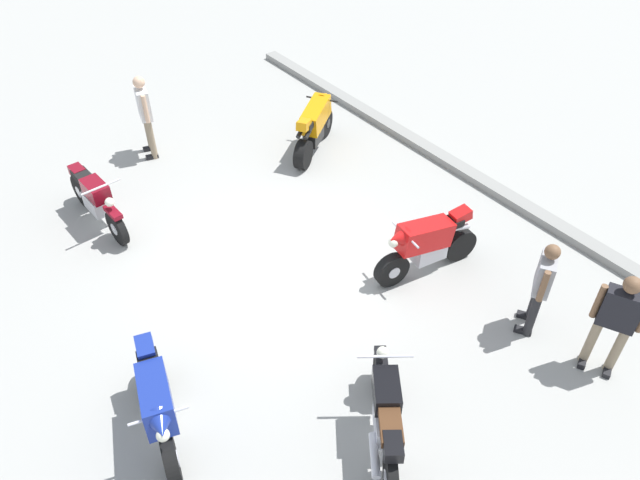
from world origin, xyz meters
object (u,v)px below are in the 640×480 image
(motorcycle_black_cruiser, at_px, (386,416))
(motorcycle_red_sportbike, at_px, (427,243))
(motorcycle_blue_sportbike, at_px, (158,402))
(person_in_gray_shirt, at_px, (542,283))
(person_in_white_shirt, at_px, (145,111))
(motorcycle_maroon_cruiser, at_px, (96,199))
(person_in_black_shirt, at_px, (617,318))
(motorcycle_orange_sportbike, at_px, (314,126))

(motorcycle_black_cruiser, bearing_deg, motorcycle_red_sportbike, -17.22)
(motorcycle_blue_sportbike, distance_m, person_in_gray_shirt, 5.51)
(person_in_white_shirt, distance_m, person_in_gray_shirt, 8.29)
(person_in_gray_shirt, bearing_deg, motorcycle_maroon_cruiser, 1.83)
(motorcycle_red_sportbike, bearing_deg, motorcycle_blue_sportbike, 10.25)
(motorcycle_maroon_cruiser, xyz_separation_m, motorcycle_red_sportbike, (4.53, 3.78, 0.07))
(person_in_white_shirt, bearing_deg, person_in_gray_shirt, 122.24)
(person_in_gray_shirt, bearing_deg, motorcycle_red_sportbike, -19.60)
(motorcycle_maroon_cruiser, height_order, motorcycle_red_sportbike, motorcycle_red_sportbike)
(motorcycle_maroon_cruiser, bearing_deg, person_in_white_shirt, 127.70)
(motorcycle_red_sportbike, distance_m, person_in_white_shirt, 6.42)
(motorcycle_blue_sportbike, distance_m, person_in_black_shirt, 6.09)
(motorcycle_orange_sportbike, height_order, person_in_black_shirt, person_in_black_shirt)
(motorcycle_maroon_cruiser, height_order, motorcycle_orange_sportbike, motorcycle_orange_sportbike)
(motorcycle_red_sportbike, bearing_deg, motorcycle_orange_sportbike, -91.83)
(motorcycle_blue_sportbike, bearing_deg, person_in_black_shirt, 79.17)
(motorcycle_black_cruiser, bearing_deg, motorcycle_maroon_cruiser, 46.62)
(motorcycle_maroon_cruiser, relative_size, motorcycle_blue_sportbike, 1.09)
(motorcycle_black_cruiser, distance_m, person_in_white_shirt, 8.06)
(motorcycle_orange_sportbike, height_order, person_in_gray_shirt, person_in_gray_shirt)
(motorcycle_blue_sportbike, relative_size, person_in_white_shirt, 1.09)
(motorcycle_red_sportbike, bearing_deg, person_in_white_shirt, -62.41)
(motorcycle_maroon_cruiser, distance_m, motorcycle_orange_sportbike, 4.61)
(motorcycle_orange_sportbike, xyz_separation_m, motorcycle_black_cruiser, (6.03, -3.47, -0.07))
(person_in_white_shirt, xyz_separation_m, person_in_gray_shirt, (7.94, 2.39, -0.09))
(person_in_white_shirt, relative_size, person_in_black_shirt, 1.02)
(motorcycle_black_cruiser, relative_size, person_in_gray_shirt, 1.07)
(motorcycle_blue_sportbike, xyz_separation_m, person_in_white_shirt, (-6.16, 2.81, 0.43))
(motorcycle_orange_sportbike, xyz_separation_m, motorcycle_blue_sportbike, (4.17, -5.63, 0.00))
(person_in_black_shirt, bearing_deg, person_in_gray_shirt, -106.20)
(motorcycle_maroon_cruiser, relative_size, person_in_gray_shirt, 1.28)
(motorcycle_blue_sportbike, bearing_deg, person_in_white_shirt, 172.46)
(motorcycle_red_sportbike, xyz_separation_m, person_in_white_shirt, (-6.08, -2.01, 0.43))
(motorcycle_red_sportbike, bearing_deg, person_in_black_shirt, 110.08)
(person_in_black_shirt, bearing_deg, motorcycle_maroon_cruiser, -85.11)
(motorcycle_blue_sportbike, xyz_separation_m, person_in_black_shirt, (2.84, 5.37, 0.41))
(motorcycle_blue_sportbike, bearing_deg, motorcycle_maroon_cruiser, -175.68)
(person_in_black_shirt, relative_size, person_in_gray_shirt, 1.06)
(motorcycle_maroon_cruiser, bearing_deg, motorcycle_blue_sportbike, -16.11)
(person_in_white_shirt, bearing_deg, motorcycle_red_sportbike, 123.75)
(motorcycle_blue_sportbike, bearing_deg, person_in_gray_shirt, 88.12)
(motorcycle_maroon_cruiser, bearing_deg, motorcycle_orange_sportbike, 81.13)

